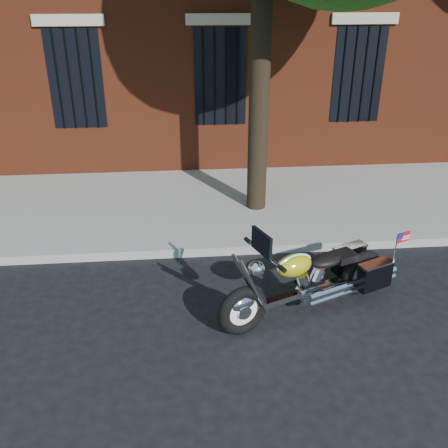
{
  "coord_description": "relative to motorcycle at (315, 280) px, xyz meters",
  "views": [
    {
      "loc": [
        -0.89,
        -5.76,
        4.02
      ],
      "look_at": [
        -0.3,
        0.8,
        0.82
      ],
      "focal_mm": 40.0,
      "sensor_mm": 36.0,
      "label": 1
    }
  ],
  "objects": [
    {
      "name": "ground",
      "position": [
        -0.82,
        0.28,
        -0.47
      ],
      "size": [
        120.0,
        120.0,
        0.0
      ],
      "primitive_type": "plane",
      "color": "black",
      "rests_on": "ground"
    },
    {
      "name": "curb",
      "position": [
        -0.82,
        1.66,
        -0.39
      ],
      "size": [
        40.0,
        0.16,
        0.15
      ],
      "primitive_type": "cube",
      "color": "gray",
      "rests_on": "ground"
    },
    {
      "name": "sidewalk",
      "position": [
        -0.82,
        3.54,
        -0.39
      ],
      "size": [
        40.0,
        3.6,
        0.15
      ],
      "primitive_type": "cube",
      "color": "gray",
      "rests_on": "ground"
    },
    {
      "name": "motorcycle",
      "position": [
        0.0,
        0.0,
        0.0
      ],
      "size": [
        2.67,
        1.41,
        1.38
      ],
      "rotation": [
        0.0,
        0.0,
        0.39
      ],
      "color": "black",
      "rests_on": "ground"
    }
  ]
}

